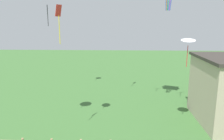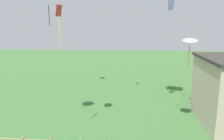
{
  "view_description": "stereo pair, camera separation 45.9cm",
  "coord_description": "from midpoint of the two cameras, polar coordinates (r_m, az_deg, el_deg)",
  "views": [
    {
      "loc": [
        0.58,
        -6.36,
        8.24
      ],
      "look_at": [
        0.0,
        7.8,
        5.17
      ],
      "focal_mm": 35.0,
      "sensor_mm": 36.0,
      "label": 1
    },
    {
      "loc": [
        1.04,
        -6.33,
        8.24
      ],
      "look_at": [
        0.0,
        7.8,
        5.17
      ],
      "focal_mm": 35.0,
      "sensor_mm": 36.0,
      "label": 2
    }
  ],
  "objects": [
    {
      "name": "kite_white_delta",
      "position": [
        16.96,
        20.44,
        7.21
      ],
      "size": [
        1.24,
        1.24,
        2.17
      ],
      "color": "white"
    },
    {
      "name": "kite_red_diamond",
      "position": [
        14.28,
        -12.74,
        13.15
      ],
      "size": [
        0.34,
        0.54,
        2.4
      ],
      "color": "red"
    }
  ]
}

